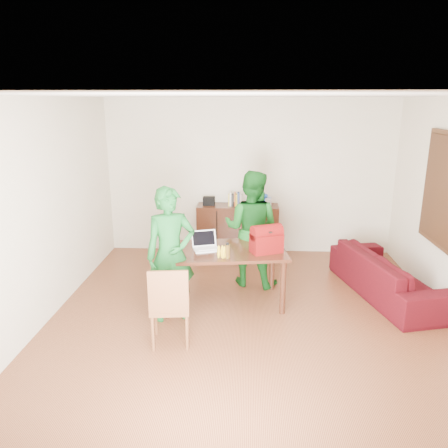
# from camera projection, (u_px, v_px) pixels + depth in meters

# --- Properties ---
(room) EXTENTS (5.20, 5.70, 2.90)m
(room) POSITION_uv_depth(u_px,v_px,m) (251.00, 219.00, 5.13)
(room) COLOR #472011
(room) RESTS_ON ground
(table) EXTENTS (1.73, 1.12, 0.76)m
(table) POSITION_uv_depth(u_px,v_px,m) (223.00, 256.00, 5.76)
(table) COLOR black
(table) RESTS_ON ground
(chair) EXTENTS (0.47, 0.45, 0.94)m
(chair) POSITION_uv_depth(u_px,v_px,m) (171.00, 321.00, 4.88)
(chair) COLOR brown
(chair) RESTS_ON ground
(person_near) EXTENTS (0.72, 0.59, 1.68)m
(person_near) POSITION_uv_depth(u_px,v_px,m) (171.00, 255.00, 5.32)
(person_near) COLOR #145C22
(person_near) RESTS_ON ground
(person_far) EXTENTS (0.98, 0.86, 1.70)m
(person_far) POSITION_uv_depth(u_px,v_px,m) (251.00, 229.00, 6.34)
(person_far) COLOR #125217
(person_far) RESTS_ON ground
(laptop) EXTENTS (0.38, 0.32, 0.23)m
(laptop) POSITION_uv_depth(u_px,v_px,m) (206.00, 247.00, 5.70)
(laptop) COLOR white
(laptop) RESTS_ON table
(bananas) EXTENTS (0.19, 0.15, 0.06)m
(bananas) POSITION_uv_depth(u_px,v_px,m) (222.00, 256.00, 5.41)
(bananas) COLOR gold
(bananas) RESTS_ON table
(bottle) EXTENTS (0.08, 0.08, 0.20)m
(bottle) POSITION_uv_depth(u_px,v_px,m) (227.00, 251.00, 5.39)
(bottle) COLOR #543A13
(bottle) RESTS_ON table
(red_bag) EXTENTS (0.45, 0.36, 0.29)m
(red_bag) POSITION_uv_depth(u_px,v_px,m) (266.00, 241.00, 5.60)
(red_bag) COLOR #700E07
(red_bag) RESTS_ON table
(sofa) EXTENTS (1.29, 2.20, 0.60)m
(sofa) POSITION_uv_depth(u_px,v_px,m) (388.00, 274.00, 6.11)
(sofa) COLOR #3F0808
(sofa) RESTS_ON ground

